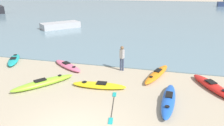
% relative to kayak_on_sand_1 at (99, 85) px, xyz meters
% --- Properties ---
extents(bay_water, '(160.00, 70.00, 0.06)m').
position_rel_kayak_on_sand_1_xyz_m(bay_water, '(0.18, 38.28, -0.10)').
color(bay_water, slate).
rests_on(bay_water, ground_plane).
extents(kayak_on_sand_1, '(3.06, 0.93, 0.30)m').
position_rel_kayak_on_sand_1_xyz_m(kayak_on_sand_1, '(0.00, 0.00, 0.00)').
color(kayak_on_sand_1, yellow).
rests_on(kayak_on_sand_1, ground_plane).
extents(kayak_on_sand_3, '(2.17, 3.24, 0.39)m').
position_rel_kayak_on_sand_1_xyz_m(kayak_on_sand_3, '(6.03, 1.32, 0.04)').
color(kayak_on_sand_3, red).
rests_on(kayak_on_sand_3, ground_plane).
extents(kayak_on_sand_4, '(1.63, 3.53, 0.37)m').
position_rel_kayak_on_sand_1_xyz_m(kayak_on_sand_4, '(3.01, 2.38, 0.03)').
color(kayak_on_sand_4, orange).
rests_on(kayak_on_sand_4, ground_plane).
extents(kayak_on_sand_5, '(0.84, 3.50, 0.41)m').
position_rel_kayak_on_sand_1_xyz_m(kayak_on_sand_5, '(3.73, -0.85, 0.05)').
color(kayak_on_sand_5, blue).
rests_on(kayak_on_sand_5, ground_plane).
extents(kayak_on_sand_6, '(2.88, 2.28, 0.32)m').
position_rel_kayak_on_sand_1_xyz_m(kayak_on_sand_6, '(-3.04, 2.46, 0.01)').
color(kayak_on_sand_6, '#E5668C').
rests_on(kayak_on_sand_6, ground_plane).
extents(kayak_on_sand_7, '(1.93, 2.78, 0.34)m').
position_rel_kayak_on_sand_1_xyz_m(kayak_on_sand_7, '(-7.39, 2.58, 0.02)').
color(kayak_on_sand_7, teal).
rests_on(kayak_on_sand_7, ground_plane).
extents(kayak_on_sand_8, '(2.69, 3.22, 0.41)m').
position_rel_kayak_on_sand_1_xyz_m(kayak_on_sand_8, '(-3.08, -0.55, 0.05)').
color(kayak_on_sand_8, '#8CCC2D').
rests_on(kayak_on_sand_8, ground_plane).
extents(person_near_waterline, '(0.34, 0.26, 1.67)m').
position_rel_kayak_on_sand_1_xyz_m(person_near_waterline, '(0.69, 2.82, 0.83)').
color(person_near_waterline, '#384260').
rests_on(person_near_waterline, ground_plane).
extents(moored_boat_2, '(4.73, 4.98, 0.74)m').
position_rel_kayak_on_sand_1_xyz_m(moored_boat_2, '(-10.08, 15.44, 0.30)').
color(moored_boat_2, '#B2B2B7').
rests_on(moored_boat_2, bay_water).
extents(loose_paddle, '(0.64, 2.77, 0.03)m').
position_rel_kayak_on_sand_1_xyz_m(loose_paddle, '(1.22, -1.79, -0.11)').
color(loose_paddle, black).
rests_on(loose_paddle, ground_plane).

